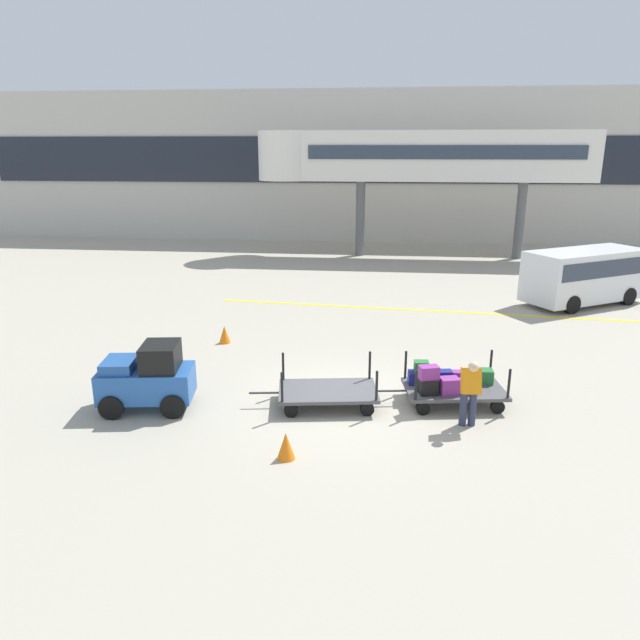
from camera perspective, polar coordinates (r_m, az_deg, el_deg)
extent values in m
plane|color=#A8A08E|center=(14.25, 2.07, -7.91)|extent=(120.00, 120.00, 0.00)
cube|color=yellow|center=(22.30, 13.49, 0.72)|extent=(18.36, 1.84, 0.01)
cube|color=#BCB7AD|center=(38.98, 5.09, 14.58)|extent=(51.97, 2.40, 9.30)
cube|color=#1E232D|center=(37.72, 5.06, 15.23)|extent=(49.37, 0.12, 2.80)
cube|color=silver|center=(33.09, 11.81, 15.32)|extent=(15.69, 2.20, 2.60)
cylinder|color=silver|center=(33.41, -3.33, 15.63)|extent=(3.00, 3.00, 2.60)
cube|color=#2D3847|center=(31.95, 12.02, 15.64)|extent=(14.12, 0.08, 0.70)
cylinder|color=#59595B|center=(33.20, 3.92, 9.80)|extent=(0.50, 0.50, 4.12)
cylinder|color=#59595B|center=(33.96, 18.83, 9.13)|extent=(0.50, 0.50, 4.12)
cube|color=#2659A5|center=(14.22, -16.47, -5.90)|extent=(2.24, 1.40, 0.70)
cube|color=black|center=(13.91, -15.22, -3.44)|extent=(0.94, 1.10, 0.60)
cube|color=#225095|center=(14.21, -18.88, -4.11)|extent=(0.83, 1.03, 0.24)
cylinder|color=black|center=(15.00, -18.43, -6.35)|extent=(0.58, 0.26, 0.56)
cylinder|color=black|center=(14.08, -19.58, -7.97)|extent=(0.58, 0.26, 0.56)
cylinder|color=black|center=(14.68, -13.28, -6.43)|extent=(0.58, 0.26, 0.56)
cylinder|color=black|center=(13.74, -14.08, -8.11)|extent=(0.58, 0.26, 0.56)
cube|color=#4C4C4F|center=(13.91, 0.77, -6.92)|extent=(2.48, 1.73, 0.08)
cylinder|color=black|center=(14.34, -3.60, -4.52)|extent=(0.06, 0.06, 0.70)
cylinder|color=black|center=(13.15, -3.71, -6.53)|extent=(0.06, 0.06, 0.70)
cylinder|color=black|center=(14.44, 4.85, -4.39)|extent=(0.06, 0.06, 0.70)
cylinder|color=black|center=(13.26, 5.52, -6.37)|extent=(0.06, 0.06, 0.70)
cylinder|color=black|center=(14.52, -2.78, -6.76)|extent=(0.33, 0.15, 0.32)
cylinder|color=black|center=(13.43, -2.82, -8.75)|extent=(0.33, 0.15, 0.32)
cylinder|color=black|center=(14.60, 4.05, -6.64)|extent=(0.33, 0.15, 0.32)
cylinder|color=black|center=(13.52, 4.59, -8.61)|extent=(0.33, 0.15, 0.32)
cylinder|color=#333333|center=(13.92, -5.46, -7.06)|extent=(0.70, 0.15, 0.05)
cube|color=#4C4C4F|center=(14.37, 12.88, -6.56)|extent=(2.48, 1.73, 0.08)
cylinder|color=black|center=(14.58, 8.31, -4.31)|extent=(0.06, 0.06, 0.70)
cylinder|color=black|center=(13.40, 9.29, -6.26)|extent=(0.06, 0.06, 0.70)
cylinder|color=black|center=(15.10, 16.25, -4.07)|extent=(0.06, 0.06, 0.70)
cylinder|color=black|center=(13.97, 17.87, -5.90)|extent=(0.06, 0.06, 0.70)
cylinder|color=black|center=(14.79, 9.00, -6.50)|extent=(0.33, 0.15, 0.32)
cylinder|color=black|center=(13.72, 9.95, -8.42)|extent=(0.33, 0.15, 0.32)
cylinder|color=black|center=(15.21, 15.42, -6.24)|extent=(0.33, 0.15, 0.32)
cylinder|color=black|center=(14.18, 16.85, -8.07)|extent=(0.33, 0.15, 0.32)
cylinder|color=#333333|center=(14.07, 6.93, -6.85)|extent=(0.70, 0.15, 0.05)
cube|color=navy|center=(14.37, 9.75, -5.53)|extent=(0.62, 0.39, 0.31)
cube|color=black|center=(13.84, 10.45, -6.33)|extent=(0.48, 0.44, 0.36)
cube|color=navy|center=(14.50, 11.73, -5.42)|extent=(0.50, 0.33, 0.32)
cube|color=#8C338C|center=(13.91, 12.43, -6.26)|extent=(0.49, 0.43, 0.39)
cube|color=#8C338C|center=(14.62, 13.53, -5.40)|extent=(0.48, 0.26, 0.29)
cube|color=#8C338C|center=(14.11, 14.13, -6.22)|extent=(0.57, 0.42, 0.31)
cube|color=#236B2D|center=(14.75, 15.57, -5.27)|extent=(0.44, 0.35, 0.34)
cube|color=#236B2D|center=(14.27, 9.81, -4.47)|extent=(0.35, 0.29, 0.27)
cube|color=#8C338C|center=(13.71, 10.52, -5.03)|extent=(0.50, 0.39, 0.31)
cylinder|color=#2D334C|center=(13.32, 13.73, -8.27)|extent=(0.16, 0.16, 0.82)
cylinder|color=#2D334C|center=(13.36, 14.58, -8.26)|extent=(0.16, 0.16, 0.82)
cube|color=orange|center=(12.99, 14.45, -5.73)|extent=(0.43, 0.45, 0.61)
sphere|color=beige|center=(12.75, 14.68, -4.41)|extent=(0.22, 0.22, 0.22)
cube|color=silver|center=(24.87, 24.27, 4.03)|extent=(5.09, 4.12, 1.90)
cube|color=#2D3847|center=(24.80, 24.38, 4.93)|extent=(4.78, 3.95, 0.64)
cylinder|color=black|center=(23.38, 23.23, 1.40)|extent=(0.71, 0.56, 0.68)
cylinder|color=black|center=(25.64, 27.71, 2.07)|extent=(0.71, 0.56, 0.68)
cone|color=orange|center=(11.73, -3.32, -12.09)|extent=(0.36, 0.36, 0.55)
cone|color=orange|center=(18.51, -9.24, -1.38)|extent=(0.36, 0.36, 0.55)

